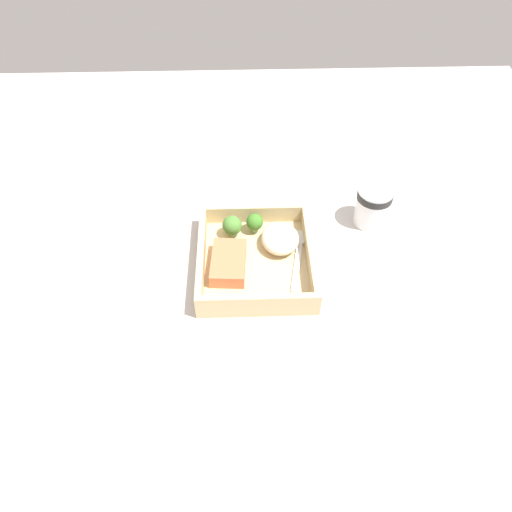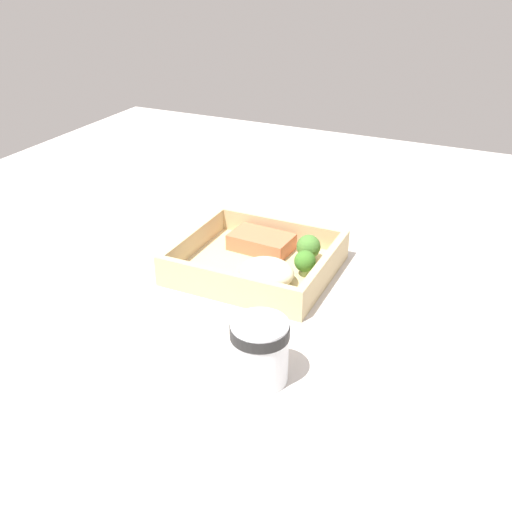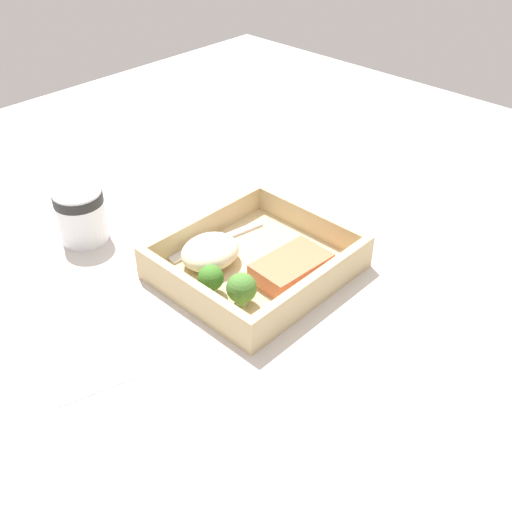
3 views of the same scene
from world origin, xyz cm
name	(u,v)px [view 3 (image 3 of 3)]	position (x,y,z in cm)	size (l,w,h in cm)	color
ground_plane	(256,277)	(0.00, 0.00, -1.00)	(160.00, 160.00, 2.00)	beige
takeout_tray	(256,268)	(0.00, 0.00, 0.60)	(24.29, 21.68, 1.20)	tan
tray_rim	(256,254)	(0.00, 0.00, 3.09)	(24.29, 21.68, 3.77)	tan
salmon_fillet	(291,268)	(-1.43, 5.15, 2.57)	(10.29, 6.27, 2.74)	#E16D47
mashed_potatoes	(210,252)	(4.06, -4.80, 3.15)	(8.49, 7.28, 3.89)	beige
broccoli_floret_1	(242,289)	(7.27, 4.46, 3.79)	(3.90, 3.90, 4.64)	#7EA565
broccoli_floret_2	(212,279)	(8.37, 0.20, 3.59)	(3.39, 3.39, 4.19)	#88A560
fork	(211,243)	(1.00, -8.12, 1.42)	(15.84, 4.46, 0.44)	silver
paper_cup	(81,213)	(11.77, -24.12, 4.56)	(7.17, 7.17, 8.17)	white
receipt_slip	(77,348)	(25.49, -5.08, 0.12)	(8.65, 15.69, 0.24)	white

